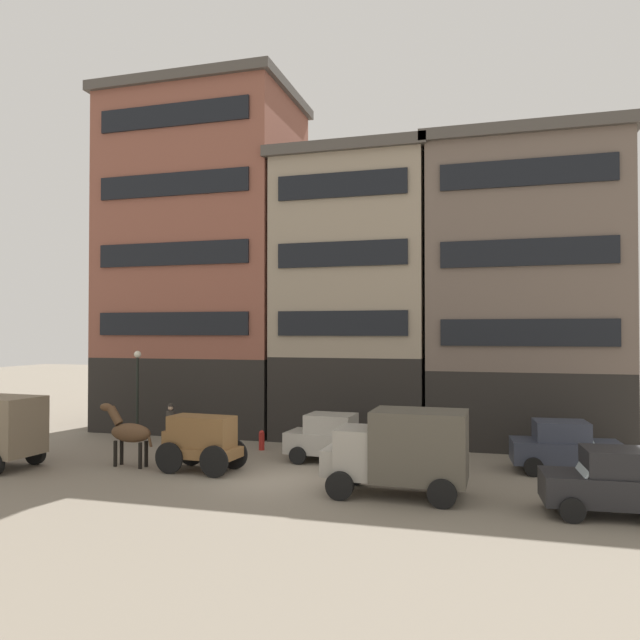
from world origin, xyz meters
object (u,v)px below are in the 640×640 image
object	(u,v)px
sedan_dark	(334,438)
fire_hydrant_curbside	(262,440)
draft_horse	(129,432)
pedestrian_officer	(170,422)
sedan_light	(565,447)
streetlamp_curbside	(137,382)
delivery_truck_far	(400,449)
cargo_wagon	(201,439)
sedan_parked_curb	(615,483)

from	to	relation	value
sedan_dark	fire_hydrant_curbside	world-z (taller)	sedan_dark
draft_horse	pedestrian_officer	world-z (taller)	draft_horse
sedan_light	streetlamp_curbside	size ratio (longest dim) A/B	0.93
delivery_truck_far	sedan_light	distance (m)	6.97
draft_horse	sedan_dark	xyz separation A→B (m)	(7.15, 2.83, -0.36)
delivery_truck_far	fire_hydrant_curbside	xyz separation A→B (m)	(-6.72, 5.63, -1.00)
draft_horse	fire_hydrant_curbside	world-z (taller)	draft_horse
cargo_wagon	sedan_dark	bearing A→B (deg)	34.07
sedan_dark	sedan_light	xyz separation A→B (m)	(8.31, 0.51, 0.00)
sedan_light	sedan_parked_curb	xyz separation A→B (m)	(0.74, -5.13, 0.00)
cargo_wagon	sedan_dark	distance (m)	5.07
sedan_light	fire_hydrant_curbside	size ratio (longest dim) A/B	4.60
delivery_truck_far	streetlamp_curbside	bearing A→B (deg)	154.88
delivery_truck_far	pedestrian_officer	bearing A→B (deg)	152.43
sedan_light	delivery_truck_far	bearing A→B (deg)	-137.63
sedan_dark	sedan_light	size ratio (longest dim) A/B	0.99
streetlamp_curbside	draft_horse	bearing A→B (deg)	-60.60
delivery_truck_far	sedan_dark	size ratio (longest dim) A/B	1.15
cargo_wagon	sedan_light	size ratio (longest dim) A/B	0.79
fire_hydrant_curbside	cargo_wagon	bearing A→B (deg)	-98.69
sedan_parked_curb	streetlamp_curbside	size ratio (longest dim) A/B	0.92
cargo_wagon	draft_horse	xyz separation A→B (m)	(-2.95, 0.00, 0.12)
sedan_dark	fire_hydrant_curbside	distance (m)	3.86
sedan_parked_curb	streetlamp_curbside	xyz separation A→B (m)	(-18.89, 6.55, 1.76)
cargo_wagon	pedestrian_officer	world-z (taller)	cargo_wagon
streetlamp_curbside	fire_hydrant_curbside	distance (m)	6.69
streetlamp_curbside	fire_hydrant_curbside	xyz separation A→B (m)	(6.29, -0.47, -2.24)
cargo_wagon	sedan_parked_curb	distance (m)	13.38
sedan_parked_curb	pedestrian_officer	distance (m)	18.14
draft_horse	fire_hydrant_curbside	distance (m)	5.67
delivery_truck_far	pedestrian_officer	world-z (taller)	delivery_truck_far
cargo_wagon	fire_hydrant_curbside	bearing A→B (deg)	81.31
pedestrian_officer	sedan_parked_curb	bearing A→B (deg)	-20.22
sedan_dark	fire_hydrant_curbside	size ratio (longest dim) A/B	4.56
sedan_dark	sedan_parked_curb	xyz separation A→B (m)	(9.06, -4.62, 0.00)
pedestrian_officer	streetlamp_curbside	size ratio (longest dim) A/B	0.44
sedan_dark	sedan_light	world-z (taller)	same
delivery_truck_far	pedestrian_officer	xyz separation A→B (m)	(-11.15, 5.82, -0.44)
sedan_parked_curb	sedan_dark	bearing A→B (deg)	152.97
draft_horse	delivery_truck_far	size ratio (longest dim) A/B	0.54
sedan_parked_curb	pedestrian_officer	size ratio (longest dim) A/B	2.12
draft_horse	sedan_parked_curb	world-z (taller)	draft_horse
cargo_wagon	delivery_truck_far	world-z (taller)	delivery_truck_far
cargo_wagon	delivery_truck_far	size ratio (longest dim) A/B	0.69
sedan_light	sedan_parked_curb	world-z (taller)	same
cargo_wagon	streetlamp_curbside	world-z (taller)	streetlamp_curbside
draft_horse	sedan_dark	distance (m)	7.70
draft_horse	streetlamp_curbside	bearing A→B (deg)	119.40
draft_horse	pedestrian_officer	xyz separation A→B (m)	(-0.82, 4.48, -0.29)
sedan_light	fire_hydrant_curbside	bearing A→B (deg)	175.45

